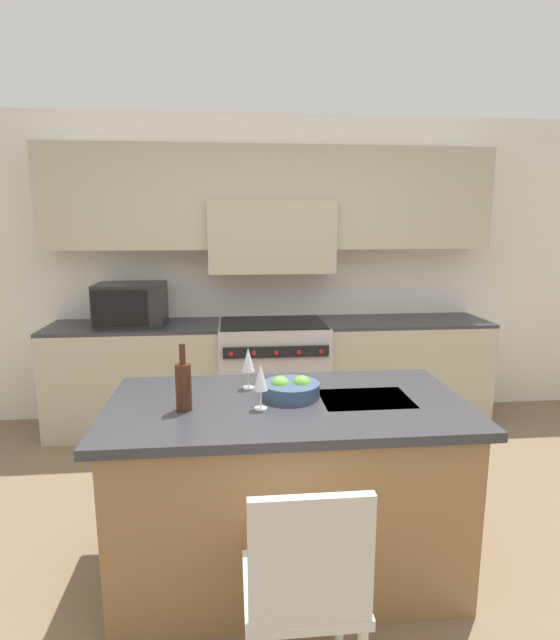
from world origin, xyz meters
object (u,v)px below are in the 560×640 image
(island_chair, at_px, (306,587))
(wine_bottle, at_px, (183,385))
(microwave, at_px, (131,304))
(fruit_bowl, at_px, (291,389))
(wine_glass_far, at_px, (248,361))
(range_stove, at_px, (273,374))
(wine_glass_near, at_px, (261,378))

(island_chair, relative_size, wine_bottle, 2.98)
(microwave, height_order, island_chair, microwave)
(fruit_bowl, bearing_deg, wine_glass_far, 143.00)
(island_chair, xyz_separation_m, wine_glass_far, (-0.15, 1.04, 0.52))
(range_stove, bearing_deg, microwave, 179.10)
(island_chair, bearing_deg, fruit_bowl, 86.52)
(wine_bottle, bearing_deg, microwave, 107.10)
(wine_glass_far, bearing_deg, island_chair, -81.57)
(island_chair, height_order, wine_glass_near, wine_glass_near)
(microwave, bearing_deg, wine_bottle, -72.90)
(microwave, bearing_deg, wine_glass_far, -61.58)
(range_stove, relative_size, wine_glass_near, 4.25)
(microwave, distance_m, wine_glass_far, 1.93)
(island_chair, height_order, wine_bottle, wine_bottle)
(range_stove, height_order, wine_bottle, wine_bottle)
(fruit_bowl, bearing_deg, island_chair, -93.48)
(wine_bottle, height_order, fruit_bowl, wine_bottle)
(wine_bottle, xyz_separation_m, wine_glass_near, (0.36, -0.02, 0.03))
(wine_bottle, bearing_deg, range_stove, 73.61)
(wine_glass_near, xyz_separation_m, fruit_bowl, (0.16, 0.15, -0.11))
(wine_glass_near, bearing_deg, fruit_bowl, 43.28)
(wine_bottle, xyz_separation_m, wine_glass_far, (0.31, 0.28, 0.03))
(wine_glass_far, bearing_deg, wine_bottle, -137.37)
(microwave, relative_size, island_chair, 0.59)
(wine_bottle, relative_size, fruit_bowl, 1.11)
(wine_glass_near, xyz_separation_m, wine_glass_far, (-0.05, 0.31, 0.00))
(range_stove, xyz_separation_m, wine_bottle, (-0.58, -1.96, 0.56))
(wine_glass_near, height_order, fruit_bowl, wine_glass_near)
(range_stove, relative_size, wine_glass_far, 4.25)
(range_stove, height_order, microwave, microwave)
(island_chair, relative_size, fruit_bowl, 3.30)
(range_stove, bearing_deg, wine_bottle, -106.39)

